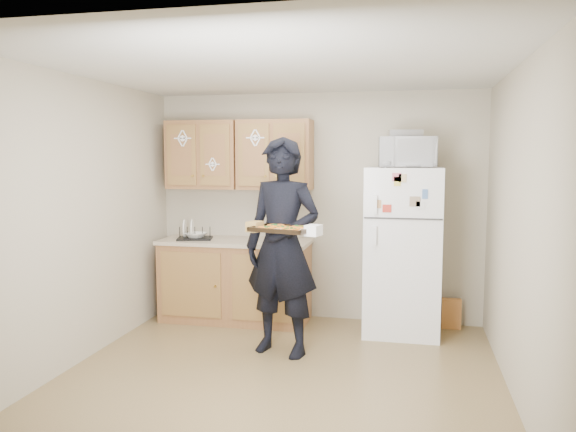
{
  "coord_description": "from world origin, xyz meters",
  "views": [
    {
      "loc": [
        1.02,
        -4.33,
        1.81
      ],
      "look_at": [
        -0.03,
        0.45,
        1.29
      ],
      "focal_mm": 35.0,
      "sensor_mm": 36.0,
      "label": 1
    }
  ],
  "objects_px": {
    "refrigerator": "(403,251)",
    "baking_tray": "(283,230)",
    "microwave": "(407,152)",
    "dish_rack": "(195,233)",
    "person": "(282,247)"
  },
  "relations": [
    {
      "from": "refrigerator",
      "to": "dish_rack",
      "type": "height_order",
      "value": "refrigerator"
    },
    {
      "from": "microwave",
      "to": "person",
      "type": "bearing_deg",
      "value": -149.56
    },
    {
      "from": "baking_tray",
      "to": "microwave",
      "type": "height_order",
      "value": "microwave"
    },
    {
      "from": "refrigerator",
      "to": "person",
      "type": "bearing_deg",
      "value": -140.93
    },
    {
      "from": "microwave",
      "to": "dish_rack",
      "type": "xyz_separation_m",
      "value": [
        -2.27,
        0.05,
        -0.88
      ]
    },
    {
      "from": "person",
      "to": "baking_tray",
      "type": "height_order",
      "value": "person"
    },
    {
      "from": "baking_tray",
      "to": "dish_rack",
      "type": "distance_m",
      "value": 1.72
    },
    {
      "from": "microwave",
      "to": "dish_rack",
      "type": "bearing_deg",
      "value": 172.35
    },
    {
      "from": "person",
      "to": "dish_rack",
      "type": "distance_m",
      "value": 1.47
    },
    {
      "from": "refrigerator",
      "to": "person",
      "type": "relative_size",
      "value": 0.86
    },
    {
      "from": "baking_tray",
      "to": "dish_rack",
      "type": "height_order",
      "value": "baking_tray"
    },
    {
      "from": "refrigerator",
      "to": "baking_tray",
      "type": "bearing_deg",
      "value": -130.54
    },
    {
      "from": "microwave",
      "to": "dish_rack",
      "type": "distance_m",
      "value": 2.43
    },
    {
      "from": "microwave",
      "to": "dish_rack",
      "type": "relative_size",
      "value": 1.48
    },
    {
      "from": "refrigerator",
      "to": "baking_tray",
      "type": "distance_m",
      "value": 1.55
    }
  ]
}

